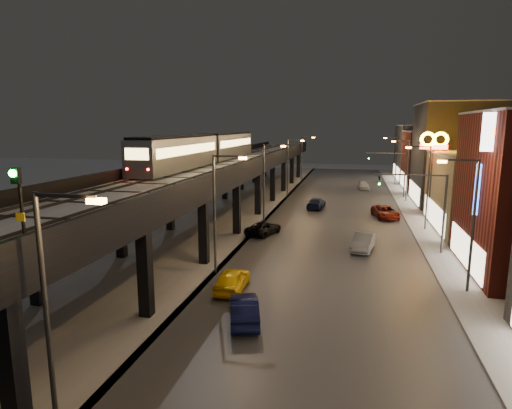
{
  "coord_description": "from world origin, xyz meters",
  "views": [
    {
      "loc": [
        9.21,
        -16.59,
        11.08
      ],
      "look_at": [
        1.92,
        15.39,
        5.0
      ],
      "focal_mm": 30.0,
      "sensor_mm": 36.0,
      "label": 1
    }
  ],
  "objects_px": {
    "car_mid_silver": "(264,229)",
    "car_onc_dark": "(386,213)",
    "car_mid_dark": "(316,204)",
    "car_onc_red": "(363,186)",
    "rail_signal": "(18,193)",
    "car_near_white": "(244,310)",
    "car_onc_silver": "(363,243)",
    "car_taxi": "(232,280)",
    "subway_train": "(207,148)",
    "sign_citgo": "(501,155)"
  },
  "relations": [
    {
      "from": "subway_train",
      "to": "car_near_white",
      "type": "relative_size",
      "value": 7.84
    },
    {
      "from": "sign_citgo",
      "to": "car_onc_silver",
      "type": "bearing_deg",
      "value": 136.51
    },
    {
      "from": "car_mid_silver",
      "to": "rail_signal",
      "type": "bearing_deg",
      "value": 103.72
    },
    {
      "from": "car_mid_dark",
      "to": "car_onc_silver",
      "type": "xyz_separation_m",
      "value": [
        5.83,
        -18.76,
        0.03
      ]
    },
    {
      "from": "car_mid_silver",
      "to": "car_onc_dark",
      "type": "distance_m",
      "value": 16.79
    },
    {
      "from": "car_onc_dark",
      "to": "sign_citgo",
      "type": "height_order",
      "value": "sign_citgo"
    },
    {
      "from": "car_taxi",
      "to": "car_mid_silver",
      "type": "distance_m",
      "value": 15.29
    },
    {
      "from": "car_near_white",
      "to": "car_mid_dark",
      "type": "relative_size",
      "value": 0.9
    },
    {
      "from": "rail_signal",
      "to": "car_onc_silver",
      "type": "bearing_deg",
      "value": 64.14
    },
    {
      "from": "car_near_white",
      "to": "car_mid_silver",
      "type": "height_order",
      "value": "car_near_white"
    },
    {
      "from": "car_near_white",
      "to": "car_onc_red",
      "type": "relative_size",
      "value": 1.05
    },
    {
      "from": "rail_signal",
      "to": "car_onc_silver",
      "type": "distance_m",
      "value": 29.71
    },
    {
      "from": "car_taxi",
      "to": "car_onc_silver",
      "type": "height_order",
      "value": "car_onc_silver"
    },
    {
      "from": "car_onc_silver",
      "to": "car_onc_dark",
      "type": "distance_m",
      "value": 14.77
    },
    {
      "from": "car_onc_red",
      "to": "sign_citgo",
      "type": "height_order",
      "value": "sign_citgo"
    },
    {
      "from": "car_near_white",
      "to": "car_onc_dark",
      "type": "bearing_deg",
      "value": -124.29
    },
    {
      "from": "car_mid_dark",
      "to": "sign_citgo",
      "type": "distance_m",
      "value": 31.1
    },
    {
      "from": "car_near_white",
      "to": "sign_citgo",
      "type": "height_order",
      "value": "sign_citgo"
    },
    {
      "from": "car_onc_dark",
      "to": "car_onc_silver",
      "type": "bearing_deg",
      "value": -113.09
    },
    {
      "from": "car_near_white",
      "to": "car_onc_dark",
      "type": "relative_size",
      "value": 0.84
    },
    {
      "from": "subway_train",
      "to": "car_mid_dark",
      "type": "xyz_separation_m",
      "value": [
        13.05,
        6.63,
        -7.62
      ]
    },
    {
      "from": "car_mid_dark",
      "to": "car_onc_red",
      "type": "relative_size",
      "value": 1.17
    },
    {
      "from": "car_mid_dark",
      "to": "car_onc_dark",
      "type": "distance_m",
      "value": 9.69
    },
    {
      "from": "car_taxi",
      "to": "car_onc_dark",
      "type": "bearing_deg",
      "value": -114.76
    },
    {
      "from": "car_near_white",
      "to": "car_mid_dark",
      "type": "distance_m",
      "value": 34.85
    },
    {
      "from": "rail_signal",
      "to": "car_onc_silver",
      "type": "height_order",
      "value": "rail_signal"
    },
    {
      "from": "rail_signal",
      "to": "car_mid_silver",
      "type": "xyz_separation_m",
      "value": [
        2.59,
        29.31,
        -8.12
      ]
    },
    {
      "from": "subway_train",
      "to": "car_onc_red",
      "type": "relative_size",
      "value": 8.26
    },
    {
      "from": "car_onc_red",
      "to": "sign_citgo",
      "type": "distance_m",
      "value": 47.24
    },
    {
      "from": "car_mid_dark",
      "to": "car_onc_silver",
      "type": "relative_size",
      "value": 1.09
    },
    {
      "from": "car_mid_dark",
      "to": "subway_train",
      "type": "bearing_deg",
      "value": 31.74
    },
    {
      "from": "car_onc_dark",
      "to": "car_taxi",
      "type": "bearing_deg",
      "value": -126.0
    },
    {
      "from": "car_onc_red",
      "to": "car_mid_dark",
      "type": "bearing_deg",
      "value": -117.55
    },
    {
      "from": "car_taxi",
      "to": "car_onc_silver",
      "type": "distance_m",
      "value": 14.66
    },
    {
      "from": "car_onc_silver",
      "to": "car_onc_red",
      "type": "height_order",
      "value": "car_onc_silver"
    },
    {
      "from": "car_mid_silver",
      "to": "car_onc_dark",
      "type": "bearing_deg",
      "value": -120.64
    },
    {
      "from": "car_mid_dark",
      "to": "car_onc_dark",
      "type": "height_order",
      "value": "car_onc_dark"
    },
    {
      "from": "rail_signal",
      "to": "car_mid_silver",
      "type": "bearing_deg",
      "value": 84.94
    },
    {
      "from": "rail_signal",
      "to": "car_taxi",
      "type": "xyz_separation_m",
      "value": [
        3.63,
        14.05,
        -8.02
      ]
    },
    {
      "from": "subway_train",
      "to": "car_near_white",
      "type": "height_order",
      "value": "subway_train"
    },
    {
      "from": "car_mid_dark",
      "to": "car_onc_red",
      "type": "bearing_deg",
      "value": -103.73
    },
    {
      "from": "rail_signal",
      "to": "car_onc_dark",
      "type": "xyz_separation_m",
      "value": [
        15.34,
        40.23,
        -8.03
      ]
    },
    {
      "from": "car_onc_red",
      "to": "car_onc_silver",
      "type": "bearing_deg",
      "value": -100.04
    },
    {
      "from": "car_taxi",
      "to": "car_mid_silver",
      "type": "bearing_deg",
      "value": -86.77
    },
    {
      "from": "car_near_white",
      "to": "car_onc_red",
      "type": "height_order",
      "value": "car_near_white"
    },
    {
      "from": "car_mid_silver",
      "to": "car_onc_red",
      "type": "bearing_deg",
      "value": -88.21
    },
    {
      "from": "car_near_white",
      "to": "rail_signal",
      "type": "bearing_deg",
      "value": 43.49
    },
    {
      "from": "subway_train",
      "to": "car_onc_silver",
      "type": "xyz_separation_m",
      "value": [
        18.88,
        -12.13,
        -7.59
      ]
    },
    {
      "from": "car_near_white",
      "to": "subway_train",
      "type": "bearing_deg",
      "value": -83.55
    },
    {
      "from": "car_onc_dark",
      "to": "sign_citgo",
      "type": "distance_m",
      "value": 24.33
    }
  ]
}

